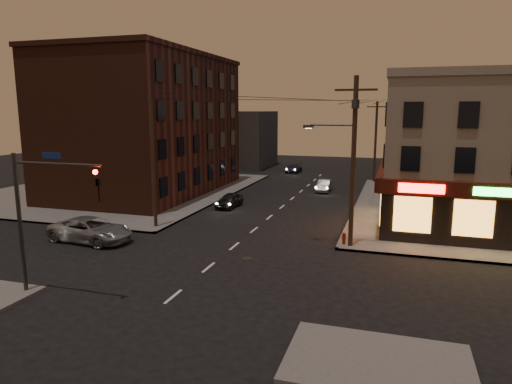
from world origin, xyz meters
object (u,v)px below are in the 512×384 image
at_px(sedan_far, 294,168).
at_px(fire_hydrant, 344,238).
at_px(suv_cross, 91,230).
at_px(sedan_near, 230,200).
at_px(sedan_mid, 324,186).

height_order(sedan_far, fire_hydrant, sedan_far).
distance_m(suv_cross, fire_hydrant, 15.86).
xyz_separation_m(sedan_near, sedan_far, (0.44, 23.11, -0.03)).
height_order(suv_cross, sedan_near, suv_cross).
height_order(sedan_near, sedan_mid, sedan_near).
height_order(sedan_mid, sedan_far, sedan_mid).
bearing_deg(sedan_mid, fire_hydrant, -76.97).
bearing_deg(sedan_mid, sedan_near, -122.13).
xyz_separation_m(suv_cross, sedan_near, (4.77, 12.22, -0.15)).
xyz_separation_m(suv_cross, sedan_far, (5.22, 35.33, -0.18)).
bearing_deg(suv_cross, sedan_near, -15.68).
bearing_deg(sedan_far, sedan_mid, -64.07).
xyz_separation_m(suv_cross, fire_hydrant, (15.42, 3.70, -0.21)).
distance_m(sedan_far, fire_hydrant, 33.23).
relative_size(sedan_mid, sedan_far, 0.90).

